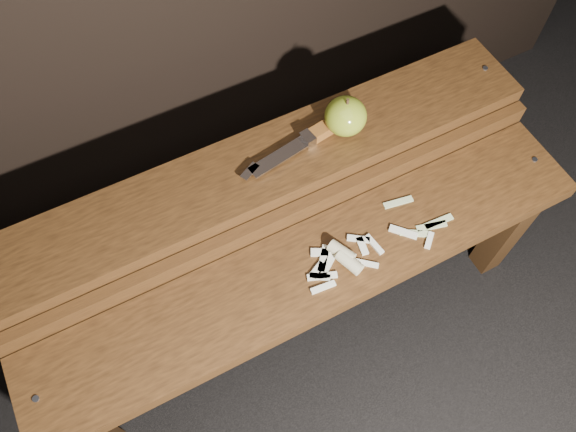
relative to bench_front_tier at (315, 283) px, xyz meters
name	(u,v)px	position (x,y,z in m)	size (l,w,h in m)	color
ground	(298,315)	(0.00, 0.06, -0.35)	(60.00, 60.00, 0.00)	black
bench_front_tier	(315,283)	(0.00, 0.00, 0.00)	(1.20, 0.20, 0.42)	black
bench_rear_tier	(266,186)	(0.00, 0.23, 0.06)	(1.20, 0.21, 0.50)	black
apple	(346,116)	(0.19, 0.23, 0.19)	(0.09, 0.09, 0.09)	olive
knife	(320,132)	(0.14, 0.24, 0.16)	(0.30, 0.07, 0.03)	brown
apple_scraps	(355,253)	(0.09, -0.01, 0.07)	(0.34, 0.14, 0.03)	beige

